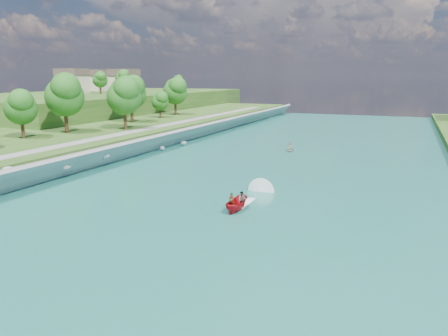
% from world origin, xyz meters
% --- Properties ---
extents(ground, '(260.00, 260.00, 0.00)m').
position_xyz_m(ground, '(0.00, 0.00, 0.00)').
color(ground, '#2D5119').
rests_on(ground, ground).
extents(river_water, '(55.00, 240.00, 0.10)m').
position_xyz_m(river_water, '(0.00, 20.00, 0.05)').
color(river_water, '#1B675B').
rests_on(river_water, ground).
extents(ridge_west, '(60.00, 120.00, 9.00)m').
position_xyz_m(ridge_west, '(-82.50, 95.00, 4.50)').
color(ridge_west, '#2D5119').
rests_on(ridge_west, ground).
extents(riprap_bank, '(4.49, 236.00, 4.44)m').
position_xyz_m(riprap_bank, '(-25.86, 19.30, 1.82)').
color(riprap_bank, slate).
rests_on(riprap_bank, ground).
extents(riverside_path, '(3.00, 200.00, 0.10)m').
position_xyz_m(riverside_path, '(-32.50, 20.00, 3.55)').
color(riverside_path, gray).
rests_on(riverside_path, berm_west).
extents(ridge_houses, '(29.50, 29.50, 8.40)m').
position_xyz_m(ridge_houses, '(-88.67, 100.00, 13.31)').
color(ridge_houses, beige).
rests_on(ridge_houses, ridge_west).
extents(trees_west, '(16.37, 154.05, 13.88)m').
position_xyz_m(trees_west, '(-42.17, 17.23, 9.41)').
color(trees_west, '#185316').
rests_on(trees_west, berm_west).
extents(trees_ridge, '(21.78, 48.93, 9.45)m').
position_xyz_m(trees_ridge, '(-75.02, 93.40, 13.21)').
color(trees_ridge, '#185316').
rests_on(trees_ridge, ridge_west).
extents(motorboat, '(3.60, 18.96, 2.14)m').
position_xyz_m(motorboat, '(2.95, 9.80, 0.82)').
color(motorboat, '#AF0E16').
rests_on(motorboat, river_water).
extents(raft, '(2.63, 3.42, 1.62)m').
position_xyz_m(raft, '(-1.57, 49.53, 0.48)').
color(raft, '#969A9E').
rests_on(raft, river_water).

